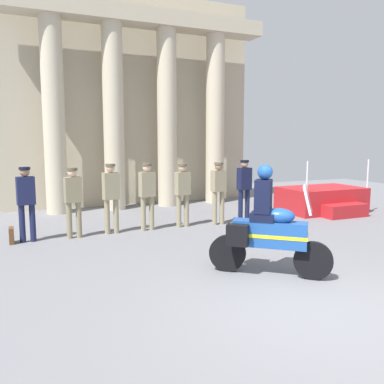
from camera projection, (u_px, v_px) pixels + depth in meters
ground_plane at (317, 309)px, 5.54m from camera, size 28.00×28.00×0.00m
colonnade_backdrop at (136, 97)px, 13.85m from camera, size 8.84×1.51×7.33m
reviewing_stand at (323, 200)px, 12.91m from camera, size 2.53×2.10×1.68m
officer_in_row_0 at (26, 198)px, 9.04m from camera, size 0.41×0.27×1.70m
officer_in_row_1 at (73, 197)px, 9.42m from camera, size 0.41×0.27×1.65m
officer_in_row_2 at (111, 193)px, 9.86m from camera, size 0.41×0.27×1.72m
officer_in_row_3 at (147, 191)px, 10.21m from camera, size 0.41×0.27×1.71m
officer_in_row_4 at (183, 190)px, 10.63m from camera, size 0.41×0.27×1.68m
officer_in_row_5 at (219, 188)px, 10.92m from camera, size 0.41×0.27×1.69m
officer_in_row_6 at (244, 185)px, 11.35m from camera, size 0.41×0.27×1.73m
motorcycle_with_rider at (265, 229)px, 6.86m from camera, size 1.65×1.47×1.90m
briefcase_on_ground at (11, 235)px, 9.02m from camera, size 0.10×0.32×0.36m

